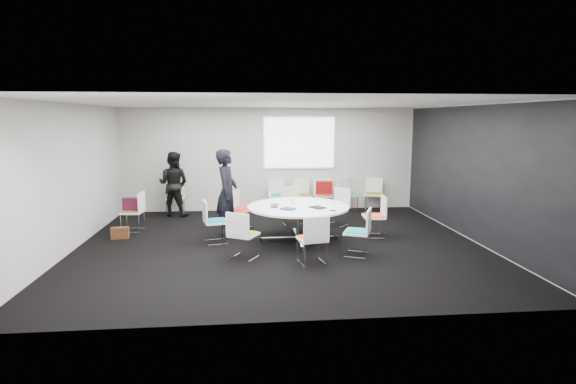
{
  "coord_description": "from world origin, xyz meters",
  "views": [
    {
      "loc": [
        -0.67,
        -8.75,
        2.51
      ],
      "look_at": [
        0.2,
        0.4,
        1.0
      ],
      "focal_mm": 28.0,
      "sensor_mm": 36.0,
      "label": 1
    }
  ],
  "objects": [
    {
      "name": "chair_ring_a",
      "position": [
        2.05,
        0.39,
        0.28
      ],
      "size": [
        0.48,
        0.49,
        0.88
      ],
      "rotation": [
        0.0,
        0.0,
        1.49
      ],
      "color": "silver",
      "rests_on": "ground"
    },
    {
      "name": "projection_screen",
      "position": [
        0.8,
        3.46,
        1.85
      ],
      "size": [
        1.9,
        0.03,
        1.35
      ],
      "primitive_type": "cube",
      "color": "white",
      "rests_on": "room_shell"
    },
    {
      "name": "chair_back_a",
      "position": [
        0.19,
        3.17,
        0.28
      ],
      "size": [
        0.54,
        0.53,
        0.88
      ],
      "rotation": [
        0.0,
        0.0,
        3.33
      ],
      "color": "silver",
      "rests_on": "ground"
    },
    {
      "name": "tablet_folio",
      "position": [
        0.15,
        -0.07,
        0.74
      ],
      "size": [
        0.33,
        0.32,
        0.03
      ],
      "primitive_type": "cube",
      "rotation": [
        0.0,
        0.0,
        -0.66
      ],
      "color": "navy",
      "rests_on": "conference_table"
    },
    {
      "name": "room_shell",
      "position": [
        0.09,
        0.0,
        1.4
      ],
      "size": [
        8.08,
        7.08,
        2.88
      ],
      "color": "black",
      "rests_on": "ground"
    },
    {
      "name": "papers_right",
      "position": [
        0.98,
        0.52,
        0.73
      ],
      "size": [
        0.36,
        0.35,
        0.0
      ],
      "primitive_type": "cube",
      "rotation": [
        0.0,
        0.0,
        0.69
      ],
      "color": "silver",
      "rests_on": "conference_table"
    },
    {
      "name": "papers_front",
      "position": [
        1.16,
        0.14,
        0.73
      ],
      "size": [
        0.35,
        0.29,
        0.0
      ],
      "primitive_type": "cube",
      "rotation": [
        0.0,
        0.0,
        0.32
      ],
      "color": "silver",
      "rests_on": "conference_table"
    },
    {
      "name": "maroon_bag",
      "position": [
        -3.21,
        1.38,
        0.62
      ],
      "size": [
        0.42,
        0.2,
        0.28
      ],
      "primitive_type": "cube",
      "rotation": [
        0.0,
        0.0,
        -0.17
      ],
      "color": "#4B142E",
      "rests_on": "chair_spare_left"
    },
    {
      "name": "red_jacket",
      "position": [
        1.4,
        2.9,
        0.7
      ],
      "size": [
        0.46,
        0.22,
        0.36
      ],
      "primitive_type": "cube",
      "rotation": [
        0.17,
        0.0,
        -0.14
      ],
      "color": "#A11513",
      "rests_on": "chair_back_c"
    },
    {
      "name": "person_main",
      "position": [
        -1.08,
        0.88,
        0.93
      ],
      "size": [
        0.56,
        0.75,
        1.87
      ],
      "primitive_type": "imported",
      "rotation": [
        0.0,
        0.0,
        1.39
      ],
      "color": "black",
      "rests_on": "ground"
    },
    {
      "name": "chair_person_back",
      "position": [
        -2.53,
        3.12,
        0.28
      ],
      "size": [
        0.47,
        0.46,
        0.88
      ],
      "rotation": [
        0.0,
        0.0,
        3.16
      ],
      "color": "silver",
      "rests_on": "ground"
    },
    {
      "name": "chair_back_c",
      "position": [
        1.4,
        3.13,
        0.28
      ],
      "size": [
        0.47,
        0.45,
        0.88
      ],
      "rotation": [
        0.0,
        0.0,
        3.13
      ],
      "color": "silver",
      "rests_on": "ground"
    },
    {
      "name": "laptop_lid",
      "position": [
        -0.18,
        0.37,
        0.86
      ],
      "size": [
        0.03,
        0.3,
        0.22
      ],
      "primitive_type": "cube",
      "rotation": [
        0.0,
        0.0,
        1.51
      ],
      "color": "silver",
      "rests_on": "conference_table"
    },
    {
      "name": "cup",
      "position": [
        0.31,
        0.66,
        0.78
      ],
      "size": [
        0.08,
        0.08,
        0.09
      ],
      "primitive_type": "cylinder",
      "color": "white",
      "rests_on": "conference_table"
    },
    {
      "name": "chair_ring_h",
      "position": [
        1.37,
        -0.89,
        0.28
      ],
      "size": [
        0.59,
        0.6,
        0.88
      ],
      "rotation": [
        0.0,
        0.0,
        7.45
      ],
      "color": "silver",
      "rests_on": "ground"
    },
    {
      "name": "phone",
      "position": [
        1.01,
        -0.29,
        0.73
      ],
      "size": [
        0.14,
        0.07,
        0.01
      ],
      "primitive_type": "cube",
      "rotation": [
        0.0,
        0.0,
        0.02
      ],
      "color": "black",
      "rests_on": "conference_table"
    },
    {
      "name": "conference_table",
      "position": [
        0.4,
        0.27,
        0.52
      ],
      "size": [
        2.09,
        2.09,
        0.73
      ],
      "color": "silver",
      "rests_on": "ground"
    },
    {
      "name": "chair_ring_e",
      "position": [
        -1.31,
        0.22,
        0.28
      ],
      "size": [
        0.54,
        0.55,
        0.88
      ],
      "rotation": [
        0.0,
        0.0,
        4.95
      ],
      "color": "silver",
      "rests_on": "ground"
    },
    {
      "name": "chair_spare_left",
      "position": [
        -3.19,
        1.38,
        0.28
      ],
      "size": [
        0.48,
        0.49,
        0.88
      ],
      "rotation": [
        0.0,
        0.0,
        1.5
      ],
      "color": "silver",
      "rests_on": "ground"
    },
    {
      "name": "brown_bag",
      "position": [
        -3.33,
        0.75,
        0.12
      ],
      "size": [
        0.38,
        0.2,
        0.24
      ],
      "primitive_type": "cube",
      "rotation": [
        0.0,
        0.0,
        0.12
      ],
      "color": "#4A2B17",
      "rests_on": "ground"
    },
    {
      "name": "chair_ring_g",
      "position": [
        0.47,
        -1.29,
        0.28
      ],
      "size": [
        0.54,
        0.53,
        0.88
      ],
      "rotation": [
        0.0,
        0.0,
        6.48
      ],
      "color": "silver",
      "rests_on": "ground"
    },
    {
      "name": "chair_back_e",
      "position": [
        2.83,
        3.16,
        0.28
      ],
      "size": [
        0.59,
        0.58,
        0.88
      ],
      "rotation": [
        0.0,
        0.0,
        2.79
      ],
      "color": "silver",
      "rests_on": "ground"
    },
    {
      "name": "notebook_black",
      "position": [
        0.77,
        0.01,
        0.74
      ],
      "size": [
        0.35,
        0.37,
        0.02
      ],
      "primitive_type": "cube",
      "rotation": [
        0.0,
        0.0,
        0.56
      ],
      "color": "black",
      "rests_on": "conference_table"
    },
    {
      "name": "chair_ring_d",
      "position": [
        -0.8,
        1.37,
        0.28
      ],
      "size": [
        0.63,
        0.63,
        0.88
      ],
      "rotation": [
        0.0,
        0.0,
        4.13
      ],
      "color": "silver",
      "rests_on": "ground"
    },
    {
      "name": "person_back",
      "position": [
        -2.53,
        2.95,
        0.83
      ],
      "size": [
        0.95,
        0.82,
        1.67
      ],
      "primitive_type": "imported",
      "rotation": [
        0.0,
        0.0,
        2.88
      ],
      "color": "black",
      "rests_on": "ground"
    },
    {
      "name": "chair_ring_b",
      "position": [
        1.48,
        1.49,
        0.28
      ],
      "size": [
        0.64,
        0.64,
        0.88
      ],
      "rotation": [
        0.0,
        0.0,
        2.35
      ],
      "color": "silver",
      "rests_on": "ground"
    },
    {
      "name": "chair_ring_c",
      "position": [
        0.42,
        1.71,
        0.28
      ],
      "size": [
        0.53,
        0.52,
        0.88
      ],
      "rotation": [
        0.0,
        0.0,
        3.3
      ],
      "color": "silver",
      "rests_on": "ground"
    },
    {
      "name": "chair_ring_f",
      "position": [
        -0.73,
        -0.88,
        0.28
      ],
      "size": [
        0.62,
        0.62,
        0.88
      ],
      "rotation": [
        0.0,
        0.0,
        5.77
      ],
      "color": "silver",
      "rests_on": "ground"
    },
    {
      "name": "laptop",
      "position": [
        -0.04,
        0.27,
        0.74
      ],
      "size": [
        0.28,
        0.39,
        0.03
      ],
      "primitive_type": "imported",
      "rotation": [
        0.0,
        0.0,
        1.45
      ],
      "color": "#333338",
      "rests_on": "conference_table"
    },
    {
      "name": "chair_back_d",
      "position": [
        2.09,
        3.16,
        0.28
      ],
      "size": [
        0.6,
        0.59,
        0.88
      ],
      "rotation": [
        0.0,
        0.0,
        3.54
      ],
      "color": "silver",
      "rests_on": "ground"
    },
    {
      "name": "chair_back_b",
      "position": [
        0.86,
        3.17,
        0.28
      ],
      "size": [
        0.51,
        0.5,
        0.88
      ],
      "rotation": [
        0.0,
        0.0,
        3.27
      ],
      "color": "silver",
      "rests_on": "ground"
    }
  ]
}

